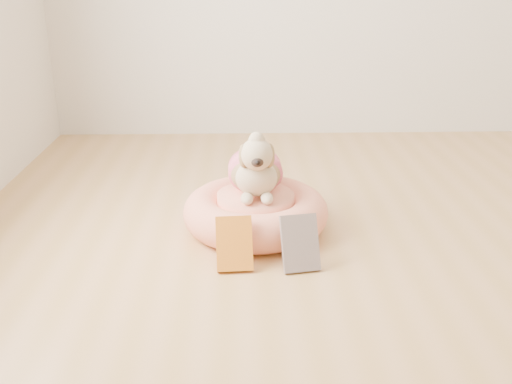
{
  "coord_description": "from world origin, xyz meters",
  "views": [
    {
      "loc": [
        -0.78,
        -1.51,
        1.05
      ],
      "look_at": [
        -0.72,
        0.67,
        0.19
      ],
      "focal_mm": 40.0,
      "sensor_mm": 36.0,
      "label": 1
    }
  ],
  "objects_px": {
    "pet_bed": "(256,212)",
    "book_white": "(300,243)",
    "book_yellow": "(234,244)",
    "dog": "(256,158)"
  },
  "relations": [
    {
      "from": "book_yellow",
      "to": "book_white",
      "type": "relative_size",
      "value": 0.96
    },
    {
      "from": "book_yellow",
      "to": "book_white",
      "type": "distance_m",
      "value": 0.24
    },
    {
      "from": "book_yellow",
      "to": "pet_bed",
      "type": "bearing_deg",
      "value": 71.46
    },
    {
      "from": "pet_bed",
      "to": "book_yellow",
      "type": "height_order",
      "value": "book_yellow"
    },
    {
      "from": "pet_bed",
      "to": "book_yellow",
      "type": "distance_m",
      "value": 0.35
    },
    {
      "from": "book_yellow",
      "to": "book_white",
      "type": "height_order",
      "value": "book_white"
    },
    {
      "from": "pet_bed",
      "to": "book_white",
      "type": "bearing_deg",
      "value": -66.11
    },
    {
      "from": "pet_bed",
      "to": "book_white",
      "type": "xyz_separation_m",
      "value": [
        0.15,
        -0.35,
        0.02
      ]
    },
    {
      "from": "dog",
      "to": "book_yellow",
      "type": "xyz_separation_m",
      "value": [
        -0.09,
        -0.37,
        -0.21
      ]
    },
    {
      "from": "pet_bed",
      "to": "book_white",
      "type": "relative_size",
      "value": 2.92
    }
  ]
}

